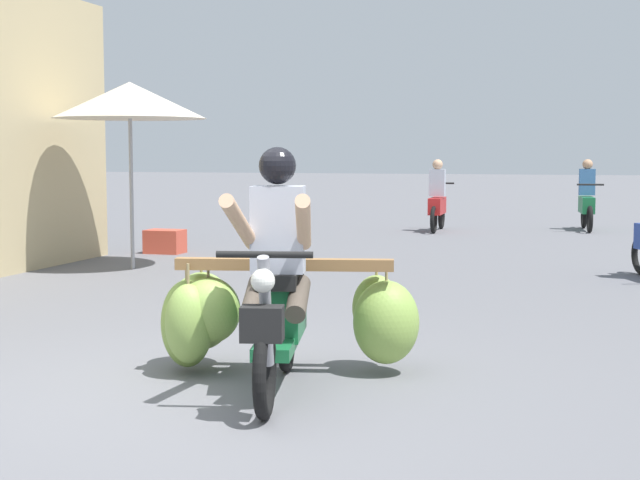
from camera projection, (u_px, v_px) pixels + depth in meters
name	position (u px, v px, depth m)	size (l,w,h in m)	color
ground_plane	(168.00, 403.00, 5.85)	(120.00, 120.00, 0.00)	slate
motorbike_main_loaded	(265.00, 307.00, 6.46)	(1.92, 1.93, 1.58)	black
motorbike_distant_ahead_right	(437.00, 202.00, 18.35)	(0.50, 1.62, 1.40)	black
motorbike_distant_far_ahead	(587.00, 201.00, 18.63)	(0.50, 1.62, 1.40)	black
market_umbrella_near_shop	(130.00, 100.00, 12.31)	(2.00, 2.00, 2.45)	#99999E
produce_crate	(165.00, 241.00, 14.43)	(0.56, 0.40, 0.36)	#CC4C38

